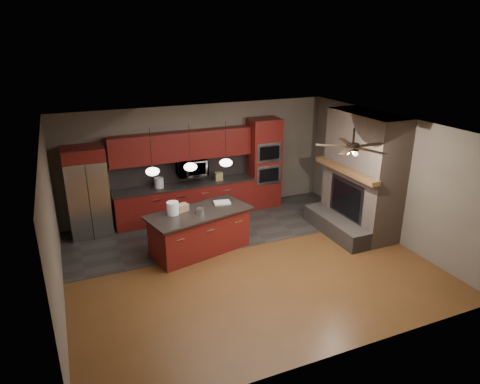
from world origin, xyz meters
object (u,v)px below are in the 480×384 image
counter_bucket (159,183)px  oven_tower (264,163)px  paint_tray (222,202)px  counter_box (219,176)px  cardboard_box (182,208)px  microwave (192,167)px  kitchen_island (200,231)px  refrigerator (88,192)px  white_bucket (173,208)px  paint_can (201,211)px

counter_bucket → oven_tower: bearing=-0.1°
oven_tower → paint_tray: oven_tower is taller
paint_tray → counter_box: counter_box is taller
oven_tower → cardboard_box: size_ratio=9.83×
microwave → counter_box: 0.75m
kitchen_island → cardboard_box: size_ratio=9.70×
counter_box → refrigerator: bearing=-173.6°
kitchen_island → cardboard_box: (-0.31, 0.17, 0.53)m
microwave → refrigerator: refrigerator is taller
refrigerator → counter_box: 3.19m
paint_tray → microwave: bearing=106.0°
refrigerator → microwave: bearing=3.0°
white_bucket → paint_can: 0.57m
cardboard_box → kitchen_island: bearing=-47.0°
kitchen_island → counter_box: counter_box is taller
microwave → counter_box: (0.68, -0.10, -0.30)m
paint_can → counter_bucket: counter_bucket is taller
paint_can → cardboard_box: size_ratio=0.71×
white_bucket → microwave: bearing=61.9°
refrigerator → white_bucket: bearing=-47.8°
paint_can → counter_box: bearing=59.7°
white_bucket → paint_tray: (1.15, 0.17, -0.12)m
microwave → counter_box: microwave is taller
microwave → paint_tray: 1.71m
refrigerator → cardboard_box: (1.75, -1.61, -0.05)m
cardboard_box → oven_tower: bearing=13.1°
paint_can → cardboard_box: 0.42m
cardboard_box → counter_bucket: size_ratio=0.97×
kitchen_island → white_bucket: 0.80m
refrigerator → cardboard_box: refrigerator is taller
white_bucket → counter_bucket: 1.78m
kitchen_island → cardboard_box: bearing=138.0°
microwave → paint_can: (-0.43, -2.01, -0.32)m
microwave → refrigerator: (-2.51, -0.13, -0.25)m
kitchen_island → white_bucket: bearing=157.6°
oven_tower → white_bucket: (-2.95, -1.77, -0.14)m
counter_bucket → counter_box: (1.53, -0.05, -0.02)m
white_bucket → oven_tower: bearing=31.0°
oven_tower → paint_can: 3.11m
microwave → refrigerator: bearing=-177.0°
kitchen_island → cardboard_box: 0.64m
counter_box → kitchen_island: bearing=-115.9°
oven_tower → counter_box: (-1.30, -0.04, -0.19)m
cardboard_box → counter_box: counter_box is taller
counter_bucket → paint_tray: bearing=-57.4°
kitchen_island → paint_tray: size_ratio=6.63×
refrigerator → cardboard_box: bearing=-42.5°
microwave → cardboard_box: size_ratio=3.02×
kitchen_island → paint_can: 0.52m
refrigerator → counter_bucket: 1.66m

